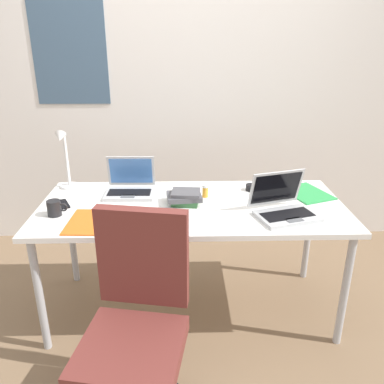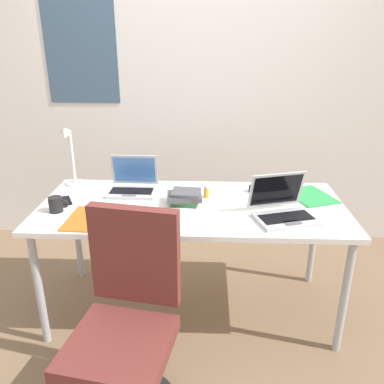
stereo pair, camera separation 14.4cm
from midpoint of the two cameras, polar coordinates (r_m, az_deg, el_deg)
ground_plane at (r=2.72m, az=-1.58°, el=-16.29°), size 12.00×12.00×0.00m
wall_back at (r=3.27m, az=-1.85°, el=15.11°), size 6.00×0.13×2.60m
desk at (r=2.36m, az=-1.75°, el=-3.11°), size 1.80×0.80×0.74m
desk_lamp at (r=2.66m, az=-19.36°, el=4.37°), size 0.12×0.18×0.40m
laptop_by_keyboard at (r=2.23m, az=11.32°, el=-2.19°), size 0.39×0.37×0.23m
laptop_back_left at (r=2.53m, az=-10.58°, el=0.75°), size 0.31×0.25×0.22m
computer_mouse at (r=2.24m, az=-10.93°, el=-2.94°), size 0.07×0.10×0.03m
cell_phone at (r=2.48m, az=-19.82°, el=-1.69°), size 0.12×0.15×0.01m
headphones at (r=2.58m, az=8.55°, el=0.57°), size 0.21×0.18×0.04m
pill_bottle at (r=2.43m, az=0.23°, el=0.16°), size 0.04×0.04×0.08m
book_stack at (r=2.34m, az=-2.80°, el=-0.77°), size 0.22×0.17×0.08m
paper_folder_front_right at (r=2.58m, az=14.69°, el=-0.15°), size 0.32×0.37×0.01m
paper_folder_front_left at (r=2.21m, az=-16.32°, el=-4.18°), size 0.24×0.32×0.01m
coffee_mug at (r=2.34m, az=-20.94°, el=-2.21°), size 0.11×0.08×0.09m
office_chair at (r=1.92m, az=-10.34°, el=-20.40°), size 0.52×0.57×0.97m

